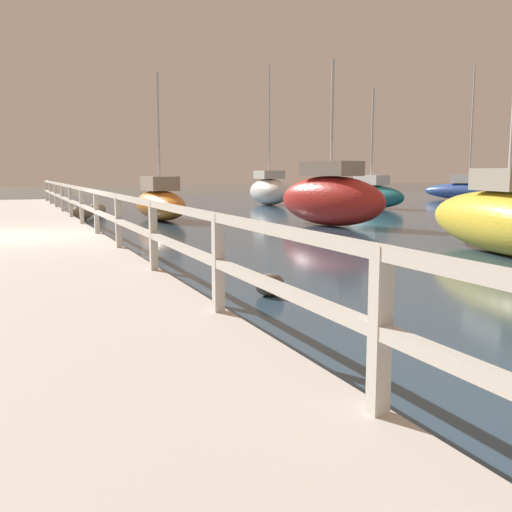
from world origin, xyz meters
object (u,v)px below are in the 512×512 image
object	(u,v)px
sailboat_orange	(160,202)
sailboat_teal	(371,194)
sailboat_white	(269,190)
sailboat_yellow	(508,219)
sailboat_red	(331,198)
sailboat_blue	(469,190)

from	to	relation	value
sailboat_orange	sailboat_teal	bearing A→B (deg)	14.12
sailboat_white	sailboat_yellow	xyz separation A→B (m)	(-3.09, -18.80, -0.04)
sailboat_orange	sailboat_red	xyz separation A→B (m)	(4.38, -4.31, 0.24)
sailboat_teal	sailboat_yellow	size ratio (longest dim) A/B	0.72
sailboat_orange	sailboat_yellow	xyz separation A→B (m)	(4.39, -11.46, 0.10)
sailboat_white	sailboat_orange	bearing A→B (deg)	-133.23
sailboat_red	sailboat_blue	bearing A→B (deg)	20.93
sailboat_red	sailboat_blue	world-z (taller)	sailboat_blue
sailboat_teal	sailboat_white	bearing A→B (deg)	117.91
sailboat_orange	sailboat_white	bearing A→B (deg)	43.01
sailboat_white	sailboat_red	world-z (taller)	sailboat_white
sailboat_white	sailboat_blue	world-z (taller)	sailboat_blue
sailboat_blue	sailboat_yellow	bearing A→B (deg)	-149.58
sailboat_orange	sailboat_teal	size ratio (longest dim) A/B	0.92
sailboat_orange	sailboat_blue	bearing A→B (deg)	18.58
sailboat_white	sailboat_teal	world-z (taller)	sailboat_white
sailboat_teal	sailboat_yellow	xyz separation A→B (m)	(-6.34, -14.45, 0.09)
sailboat_orange	sailboat_blue	distance (m)	22.04
sailboat_orange	sailboat_blue	xyz separation A→B (m)	(20.70, 7.57, -0.01)
sailboat_orange	sailboat_red	distance (m)	6.15
sailboat_red	sailboat_yellow	size ratio (longest dim) A/B	0.67
sailboat_white	sailboat_teal	bearing A→B (deg)	-50.96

